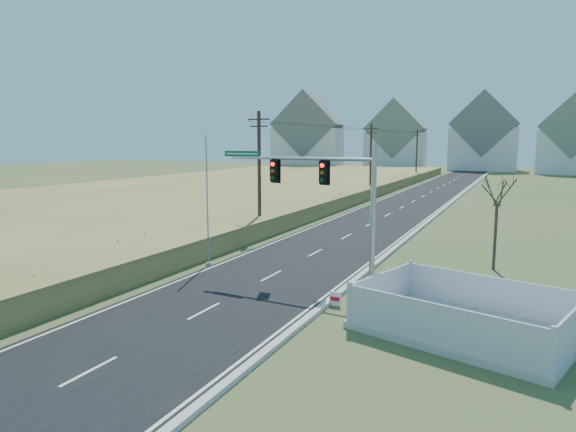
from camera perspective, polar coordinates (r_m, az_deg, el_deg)
The scene contains 16 objects.
ground at distance 22.80m, azimuth -6.44°, elevation -9.12°, with size 260.00×260.00×0.00m, color #3C4E26.
road at distance 69.82m, azimuth 15.35°, elevation 2.42°, with size 8.00×180.00×0.06m, color black.
curb at distance 69.26m, azimuth 18.74°, elevation 2.28°, with size 0.30×180.00×0.18m, color #B2AFA8.
reed_marsh at distance 68.68m, azimuth -6.29°, elevation 3.09°, with size 38.00×110.00×1.30m, color tan.
utility_pole_near at distance 38.08m, azimuth -3.22°, elevation 5.08°, with size 1.80×0.26×9.00m.
utility_pole_mid at distance 66.06m, azimuth 9.17°, elevation 6.34°, with size 1.80×0.26×9.00m.
utility_pole_far at distance 95.27m, azimuth 14.11°, elevation 6.76°, with size 1.80×0.26×9.00m.
condo_nw at distance 128.43m, azimuth 2.24°, elevation 8.68°, with size 17.69×13.38×19.05m.
condo_nnw at distance 129.92m, azimuth 11.88°, elevation 8.16°, with size 14.93×11.17×17.03m.
condo_n at distance 130.90m, azimuth 20.94°, elevation 8.09°, with size 15.27×10.20×18.54m.
condo_ne at distance 122.86m, azimuth 29.11°, elevation 7.26°, with size 14.12×10.51×16.52m.
traffic_signal_mast at distance 24.23m, azimuth 5.35°, elevation 2.07°, with size 8.47×0.92×6.75m.
fence_enclosure at distance 19.74m, azimuth 19.04°, elevation -11.38°, with size 8.22×6.70×1.64m.
open_sign at distance 21.67m, azimuth 5.25°, elevation -9.15°, with size 0.48×0.07×0.60m.
flagpole at distance 28.41m, azimuth -8.93°, elevation 0.21°, with size 0.32×0.32×7.16m.
bare_tree at distance 29.05m, azimuth 22.30°, elevation 2.79°, with size 2.03×2.03×5.37m.
Camera 1 is at (11.37, -18.56, 6.80)m, focal length 32.00 mm.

